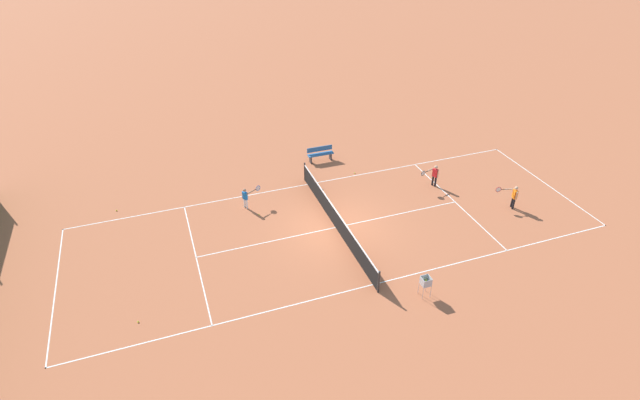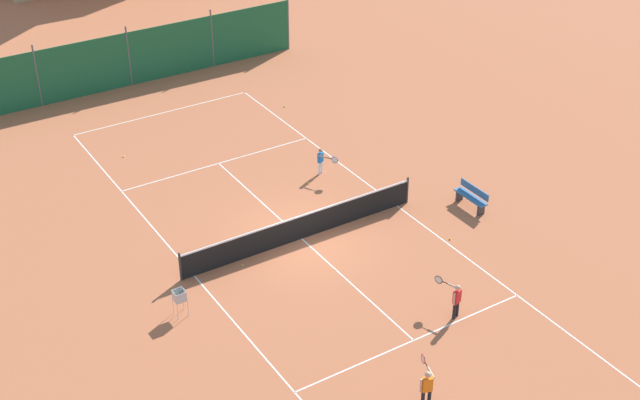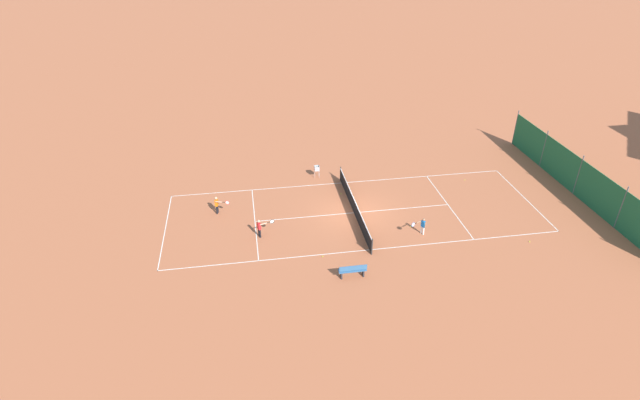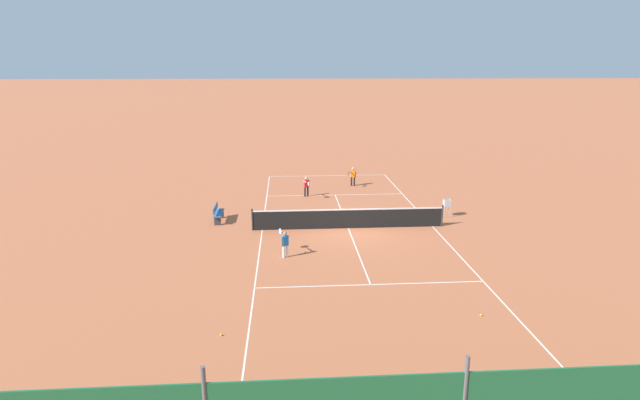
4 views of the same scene
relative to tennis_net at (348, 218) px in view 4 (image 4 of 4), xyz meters
The scene contains 13 objects.
ground_plane 0.50m from the tennis_net, ahead, with size 600.00×600.00×0.00m, color #B7603D.
court_line_markings 0.50m from the tennis_net, ahead, with size 8.25×23.85×0.01m.
tennis_net is the anchor object (origin of this frame).
player_far_baseline 6.39m from the tennis_net, 74.25° to the right, with size 0.39×1.04×1.20m.
player_near_service 4.63m from the tennis_net, 49.09° to the left, with size 0.44×0.96×1.09m.
player_far_service 8.80m from the tennis_net, 98.91° to the right, with size 0.65×0.95×1.21m.
tennis_ball_by_net_left 3.82m from the tennis_net, 54.92° to the left, with size 0.07×0.07×0.07m, color #CCE033.
tennis_ball_alley_right 9.43m from the tennis_net, 108.79° to the left, with size 0.07×0.07×0.07m, color #CCE033.
tennis_ball_alley_left 2.58m from the tennis_net, behind, with size 0.07×0.07×0.07m, color #CCE033.
tennis_ball_by_net_right 5.17m from the tennis_net, 32.86° to the right, with size 0.07×0.07×0.07m, color #CCE033.
tennis_ball_service_box 10.73m from the tennis_net, 62.95° to the left, with size 0.07×0.07×0.07m, color #CCE033.
ball_hopper 5.54m from the tennis_net, 163.09° to the right, with size 0.36×0.36×0.89m.
courtside_bench 6.52m from the tennis_net, 13.45° to the right, with size 0.36×1.50×0.84m.
Camera 4 is at (2.92, 22.54, 7.49)m, focal length 28.00 mm.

